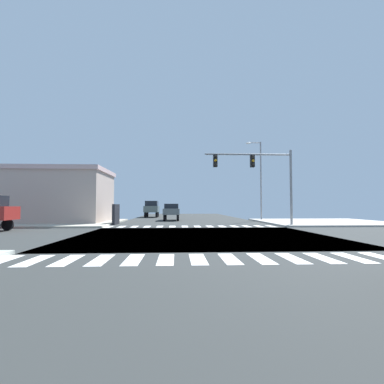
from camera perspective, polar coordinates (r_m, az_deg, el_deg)
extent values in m
cube|color=#2F3231|center=(16.86, 1.91, -8.39)|extent=(14.00, 90.00, 0.05)
cube|color=#2F3231|center=(16.86, 1.91, -8.39)|extent=(90.00, 12.00, 0.05)
cube|color=#B2ADA3|center=(32.17, 23.78, -5.25)|extent=(12.00, 12.00, 0.14)
cube|color=#B5B29E|center=(31.00, -25.01, -5.33)|extent=(12.00, 12.00, 0.14)
cube|color=white|center=(10.94, -32.73, -10.98)|extent=(0.50, 2.00, 0.01)
cube|color=white|center=(10.49, -27.88, -11.47)|extent=(0.50, 2.00, 0.01)
cube|color=white|center=(10.12, -22.63, -11.91)|extent=(0.50, 2.00, 0.01)
cube|color=white|center=(9.84, -17.00, -12.27)|extent=(0.50, 2.00, 0.01)
cube|color=white|center=(9.65, -11.09, -12.53)|extent=(0.50, 2.00, 0.01)
cube|color=white|center=(9.56, -5.00, -12.66)|extent=(0.50, 2.00, 0.01)
cube|color=white|center=(9.58, 1.14, -12.65)|extent=(0.50, 2.00, 0.01)
cube|color=white|center=(9.70, 7.18, -12.50)|extent=(0.50, 2.00, 0.01)
cube|color=white|center=(9.92, 13.01, -12.23)|extent=(0.50, 2.00, 0.01)
cube|color=white|center=(10.24, 18.51, -11.86)|extent=(0.50, 2.00, 0.01)
cube|color=white|center=(10.64, 23.63, -11.42)|extent=(0.50, 2.00, 0.01)
cube|color=white|center=(11.11, 28.33, -10.94)|extent=(0.50, 2.00, 0.01)
cube|color=white|center=(11.66, 32.61, -10.44)|extent=(0.50, 2.00, 0.01)
cube|color=white|center=(24.65, -15.54, -6.40)|extent=(0.50, 2.00, 0.01)
cube|color=white|center=(24.45, -13.24, -6.46)|extent=(0.50, 2.00, 0.01)
cube|color=white|center=(24.30, -10.90, -6.50)|extent=(0.50, 2.00, 0.01)
cube|color=white|center=(24.18, -8.54, -6.54)|extent=(0.50, 2.00, 0.01)
cube|color=white|center=(24.10, -6.16, -6.57)|extent=(0.50, 2.00, 0.01)
cube|color=white|center=(24.07, -3.76, -6.58)|extent=(0.50, 2.00, 0.01)
cube|color=white|center=(24.08, -1.37, -6.59)|extent=(0.50, 2.00, 0.01)
cube|color=white|center=(24.13, 1.02, -6.58)|extent=(0.50, 2.00, 0.01)
cube|color=white|center=(24.22, 3.40, -6.56)|extent=(0.50, 2.00, 0.01)
cube|color=white|center=(24.35, 5.76, -6.53)|extent=(0.50, 2.00, 0.01)
cube|color=white|center=(24.52, 8.08, -6.49)|extent=(0.50, 2.00, 0.01)
cube|color=white|center=(24.73, 10.37, -6.44)|extent=(0.50, 2.00, 0.01)
cube|color=white|center=(24.98, 12.62, -6.38)|extent=(0.50, 2.00, 0.01)
cube|color=white|center=(25.26, 14.82, -6.31)|extent=(0.50, 2.00, 0.01)
cylinder|color=gray|center=(25.82, 18.37, 0.76)|extent=(0.20, 0.20, 6.26)
cylinder|color=gray|center=(25.06, 10.63, 7.06)|extent=(7.10, 0.14, 0.14)
cube|color=black|center=(25.06, 11.44, 5.79)|extent=(0.32, 0.40, 1.00)
sphere|color=black|center=(24.87, 11.57, 6.58)|extent=(0.22, 0.22, 0.22)
sphere|color=orange|center=(24.82, 11.58, 5.87)|extent=(0.22, 0.22, 0.22)
sphere|color=black|center=(24.78, 11.58, 5.16)|extent=(0.22, 0.22, 0.22)
cube|color=black|center=(24.48, 4.46, 5.94)|extent=(0.32, 0.40, 1.00)
sphere|color=black|center=(24.29, 4.53, 6.75)|extent=(0.22, 0.22, 0.22)
sphere|color=orange|center=(24.24, 4.53, 6.03)|extent=(0.22, 0.22, 0.22)
sphere|color=black|center=(24.20, 4.53, 5.30)|extent=(0.22, 0.22, 0.22)
cylinder|color=gray|center=(34.54, 13.01, 2.05)|extent=(0.16, 0.16, 8.88)
cylinder|color=gray|center=(34.97, 11.82, 9.18)|extent=(1.40, 0.10, 0.10)
ellipsoid|color=silver|center=(34.79, 10.69, 9.14)|extent=(0.60, 0.32, 0.20)
cube|color=#B49E93|center=(33.09, -29.23, -1.01)|extent=(15.49, 7.34, 4.81)
cube|color=#C5A4A3|center=(33.25, -29.13, 3.49)|extent=(15.79, 7.64, 0.40)
cube|color=black|center=(27.54, -14.31, -4.14)|extent=(0.24, 2.20, 1.80)
cylinder|color=black|center=(42.15, -6.78, -4.36)|extent=(0.26, 0.74, 0.74)
cylinder|color=black|center=(42.28, -8.91, -4.35)|extent=(0.26, 0.74, 0.74)
cylinder|color=black|center=(45.27, -6.52, -4.24)|extent=(0.26, 0.74, 0.74)
cylinder|color=black|center=(45.39, -8.50, -4.23)|extent=(0.26, 0.74, 0.74)
cube|color=#505F5D|center=(43.75, -7.67, -3.23)|extent=(1.96, 4.60, 0.88)
cube|color=black|center=(43.75, -7.66, -2.19)|extent=(1.69, 3.22, 0.72)
cylinder|color=black|center=(23.96, -31.72, -5.34)|extent=(0.74, 0.26, 0.74)
cylinder|color=black|center=(32.63, -2.72, -4.95)|extent=(0.26, 0.68, 0.68)
cylinder|color=black|center=(32.66, -5.26, -4.94)|extent=(0.26, 0.68, 0.68)
cylinder|color=black|center=(35.55, -2.74, -4.76)|extent=(0.26, 0.68, 0.68)
cylinder|color=black|center=(35.58, -5.07, -4.75)|extent=(0.26, 0.68, 0.68)
cube|color=slate|center=(34.08, -3.94, -3.72)|extent=(1.80, 4.30, 0.66)
cube|color=black|center=(34.07, -3.94, -2.71)|extent=(1.55, 2.24, 0.54)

